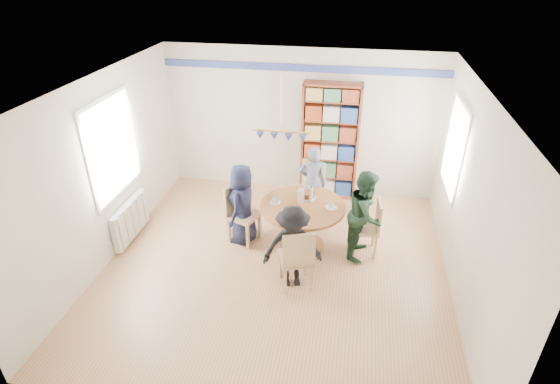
% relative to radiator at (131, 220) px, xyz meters
% --- Properties ---
extents(ground, '(5.00, 5.00, 0.00)m').
position_rel_radiator_xyz_m(ground, '(2.42, -0.30, -0.35)').
color(ground, tan).
extents(room_shell, '(5.00, 5.00, 5.00)m').
position_rel_radiator_xyz_m(room_shell, '(2.16, 0.57, 1.30)').
color(room_shell, white).
rests_on(room_shell, ground).
extents(radiator, '(0.12, 1.00, 0.60)m').
position_rel_radiator_xyz_m(radiator, '(0.00, 0.00, 0.00)').
color(radiator, silver).
rests_on(radiator, ground).
extents(dining_table, '(1.30, 1.30, 0.75)m').
position_rel_radiator_xyz_m(dining_table, '(2.73, 0.29, 0.21)').
color(dining_table, '#995932').
rests_on(dining_table, ground).
extents(chair_left, '(0.55, 0.55, 0.98)m').
position_rel_radiator_xyz_m(chair_left, '(1.72, 0.31, 0.19)').
color(chair_left, tan).
rests_on(chair_left, ground).
extents(chair_right, '(0.43, 0.43, 0.91)m').
position_rel_radiator_xyz_m(chair_right, '(3.77, 0.32, 0.15)').
color(chair_right, tan).
rests_on(chair_right, ground).
extents(chair_far, '(0.55, 0.55, 0.97)m').
position_rel_radiator_xyz_m(chair_far, '(2.73, 1.32, 0.18)').
color(chair_far, tan).
rests_on(chair_far, ground).
extents(chair_near, '(0.55, 0.55, 0.98)m').
position_rel_radiator_xyz_m(chair_near, '(2.80, -0.72, 0.19)').
color(chair_near, tan).
rests_on(chair_near, ground).
extents(person_left, '(0.51, 0.70, 1.33)m').
position_rel_radiator_xyz_m(person_left, '(1.79, 0.29, 0.31)').
color(person_left, '#171A33').
rests_on(person_left, ground).
extents(person_right, '(0.66, 0.78, 1.40)m').
position_rel_radiator_xyz_m(person_right, '(3.67, 0.27, 0.35)').
color(person_right, '#1C3824').
rests_on(person_right, ground).
extents(person_far, '(0.51, 0.35, 1.34)m').
position_rel_radiator_xyz_m(person_far, '(2.78, 1.17, 0.32)').
color(person_far, gray).
rests_on(person_far, ground).
extents(person_near, '(0.90, 0.66, 1.25)m').
position_rel_radiator_xyz_m(person_near, '(2.72, -0.63, 0.27)').
color(person_near, black).
rests_on(person_near, ground).
extents(bookshelf, '(1.03, 0.31, 2.16)m').
position_rel_radiator_xyz_m(bookshelf, '(2.98, 2.04, 0.71)').
color(bookshelf, brown).
rests_on(bookshelf, ground).
extents(tableware, '(1.03, 1.03, 0.27)m').
position_rel_radiator_xyz_m(tableware, '(2.71, 0.32, 0.46)').
color(tableware, white).
rests_on(tableware, dining_table).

